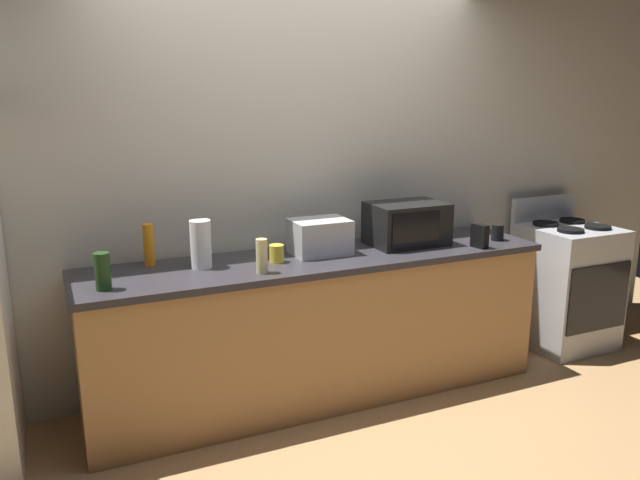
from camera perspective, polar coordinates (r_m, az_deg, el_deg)
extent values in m
plane|color=#A87F51|center=(3.73, 2.63, -16.48)|extent=(8.00, 8.00, 0.00)
cube|color=beige|center=(4.00, -2.42, 6.14)|extent=(6.40, 0.10, 2.70)
cube|color=#B27F4C|center=(3.86, 0.00, -8.24)|extent=(2.80, 0.60, 0.86)
cube|color=#2D2B30|center=(3.72, 0.00, -1.80)|extent=(2.84, 0.64, 0.04)
cube|color=#B7BABF|center=(4.98, 21.57, -3.95)|extent=(0.60, 0.60, 0.90)
cube|color=black|center=(4.78, 24.16, -4.89)|extent=(0.55, 0.02, 0.48)
cube|color=#B7BABF|center=(5.04, 19.85, 2.76)|extent=(0.60, 0.04, 0.18)
cylinder|color=black|center=(4.69, 21.98, 0.84)|extent=(0.18, 0.18, 0.02)
cylinder|color=black|center=(4.88, 24.10, 1.10)|extent=(0.18, 0.18, 0.02)
cylinder|color=black|center=(4.86, 19.96, 1.42)|extent=(0.18, 0.18, 0.02)
cylinder|color=black|center=(5.04, 22.09, 1.65)|extent=(0.18, 0.18, 0.02)
cube|color=black|center=(4.02, 7.93, 1.50)|extent=(0.48, 0.34, 0.27)
cube|color=black|center=(3.85, 8.80, 0.95)|extent=(0.34, 0.01, 0.21)
cube|color=#B7BABF|center=(3.75, -0.01, 0.31)|extent=(0.34, 0.26, 0.21)
cylinder|color=white|center=(3.51, -10.87, -0.37)|extent=(0.12, 0.12, 0.27)
cube|color=black|center=(4.03, 14.42, 0.36)|extent=(0.07, 0.12, 0.15)
cylinder|color=orange|center=(3.62, -15.40, -0.43)|extent=(0.06, 0.06, 0.24)
cylinder|color=#1E3F19|center=(3.26, -19.29, -2.74)|extent=(0.08, 0.08, 0.19)
cylinder|color=beige|center=(3.37, -5.36, -1.48)|extent=(0.06, 0.06, 0.19)
cylinder|color=black|center=(4.26, 15.96, 0.67)|extent=(0.08, 0.08, 0.11)
cylinder|color=yellow|center=(3.58, -4.00, -1.25)|extent=(0.08, 0.08, 0.10)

